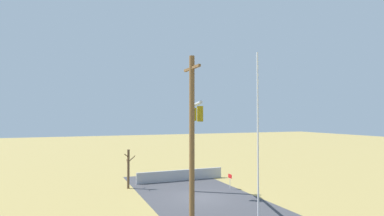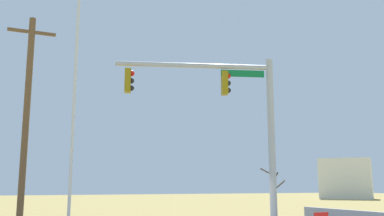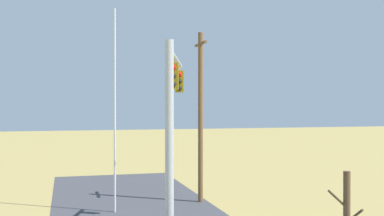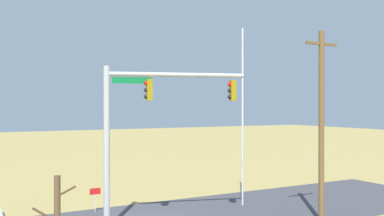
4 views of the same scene
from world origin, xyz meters
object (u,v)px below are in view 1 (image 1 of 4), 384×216
flagpole (258,136)px  open_sign (230,178)px  signal_mast (194,130)px  utility_pole (192,144)px  bare_tree (128,168)px

flagpole → open_sign: size_ratio=7.96×
signal_mast → open_sign: (1.13, -3.73, -4.06)m
open_sign → flagpole: bearing=162.6°
utility_pole → open_sign: 11.79m
bare_tree → open_sign: bare_tree is taller
flagpole → bare_tree: (10.89, 5.42, -3.18)m
utility_pole → open_sign: size_ratio=7.32×
signal_mast → bare_tree: size_ratio=2.22×
utility_pole → bare_tree: 12.49m
signal_mast → flagpole: (-6.40, -1.38, -0.11)m
signal_mast → utility_pole: bearing=157.0°
utility_pole → open_sign: utility_pole is taller
signal_mast → flagpole: flagpole is taller
flagpole → utility_pole: 4.77m
flagpole → open_sign: flagpole is taller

